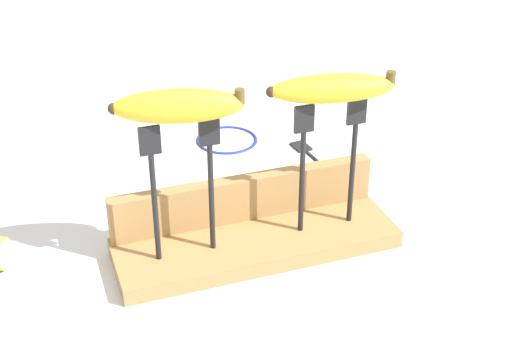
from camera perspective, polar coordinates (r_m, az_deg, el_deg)
name	(u,v)px	position (r m, az deg, el deg)	size (l,w,h in m)	color
ground_plane	(256,250)	(0.99, 0.00, -6.22)	(3.00, 3.00, 0.00)	silver
wooden_board	(256,243)	(0.99, 0.00, -5.67)	(0.38, 0.12, 0.02)	#A87F4C
board_backstop	(244,198)	(1.00, -0.93, -2.13)	(0.37, 0.02, 0.06)	#A87F4C
fork_stand_left	(182,178)	(0.89, -5.79, -0.57)	(0.10, 0.01, 0.19)	black
fork_stand_right	(329,154)	(0.95, 5.69, 1.30)	(0.10, 0.01, 0.18)	black
banana_raised_left	(178,106)	(0.85, -6.11, 5.03)	(0.16, 0.08, 0.04)	yellow
banana_raised_right	(332,88)	(0.91, 5.97, 6.40)	(0.17, 0.07, 0.04)	yellow
fork_fallen_near	(316,158)	(1.21, 4.68, 0.94)	(0.04, 0.19, 0.01)	black
wire_coil	(227,139)	(1.28, -2.30, 2.49)	(0.11, 0.11, 0.01)	#1E2DA5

